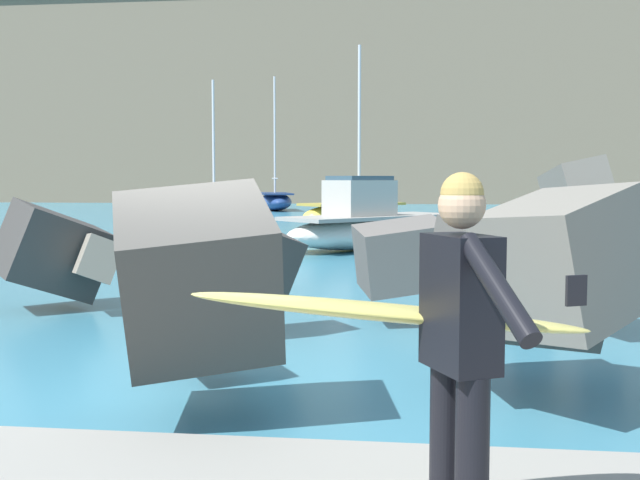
% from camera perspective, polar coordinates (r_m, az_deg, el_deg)
% --- Properties ---
extents(ground_plane, '(400.00, 400.00, 0.00)m').
position_cam_1_polar(ground_plane, '(7.45, -9.23, -11.01)').
color(ground_plane, teal).
extents(breakwater_jetty, '(30.77, 7.62, 2.61)m').
position_cam_1_polar(breakwater_jetty, '(9.19, 2.46, -0.88)').
color(breakwater_jetty, '#3D3A38').
rests_on(breakwater_jetty, ground).
extents(surfer_with_board, '(2.04, 1.48, 1.78)m').
position_cam_1_polar(surfer_with_board, '(3.62, 8.88, -6.84)').
color(surfer_with_board, black).
rests_on(surfer_with_board, walkway_path).
extents(boat_near_left, '(5.46, 5.57, 2.06)m').
position_cam_1_polar(boat_near_left, '(21.93, 3.61, 1.04)').
color(boat_near_left, beige).
rests_on(boat_near_left, ground).
extents(boat_near_right, '(4.70, 4.48, 7.34)m').
position_cam_1_polar(boat_near_right, '(31.78, 2.36, 1.95)').
color(boat_near_right, '#EAC64C').
rests_on(boat_near_right, ground).
extents(boat_mid_left, '(1.93, 5.91, 6.55)m').
position_cam_1_polar(boat_mid_left, '(36.69, -7.93, 2.13)').
color(boat_mid_left, beige).
rests_on(boat_mid_left, ground).
extents(boat_mid_centre, '(3.27, 5.51, 8.28)m').
position_cam_1_polar(boat_mid_centre, '(48.68, -3.26, 2.89)').
color(boat_mid_centre, navy).
rests_on(boat_mid_centre, ground).
extents(headland_bluff, '(106.67, 39.36, 17.96)m').
position_cam_1_polar(headland_bluff, '(81.72, 15.54, 9.27)').
color(headland_bluff, '#756651').
rests_on(headland_bluff, ground).
extents(station_building_east, '(5.49, 5.48, 4.39)m').
position_cam_1_polar(station_building_east, '(84.79, 8.11, 16.85)').
color(station_building_east, '#B2ADA3').
rests_on(station_building_east, headland_bluff).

